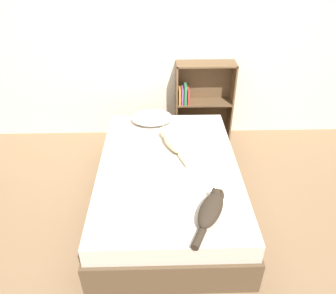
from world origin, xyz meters
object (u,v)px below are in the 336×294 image
Objects in this scene: cat_light at (172,140)px; bookshelf at (202,100)px; cat_dark at (211,209)px; pillow at (152,118)px; bed at (168,185)px.

cat_light is 1.10m from bookshelf.
pillow is at bearing 42.96° from cat_dark.
cat_light is 1.03m from cat_dark.
pillow is 0.76× the size of cat_light.
cat_dark is at bearing 175.46° from cat_light.
bookshelf reaches higher than bed.
pillow is at bearing 101.63° from bed.
cat_dark is at bearing -64.57° from bed.
pillow is at bearing 4.54° from cat_light.
cat_dark is (0.27, -0.99, -0.01)m from cat_light.
pillow is 0.83m from bookshelf.
pillow is 0.46× the size of bookshelf.
cat_light is at bearing -112.75° from bookshelf.
bed is 0.79m from cat_dark.
bookshelf reaches higher than cat_dark.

